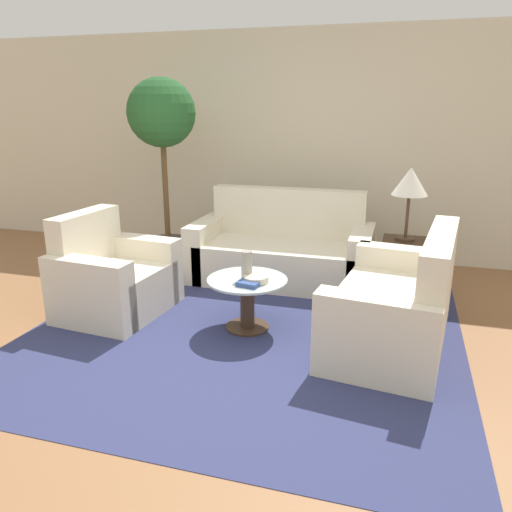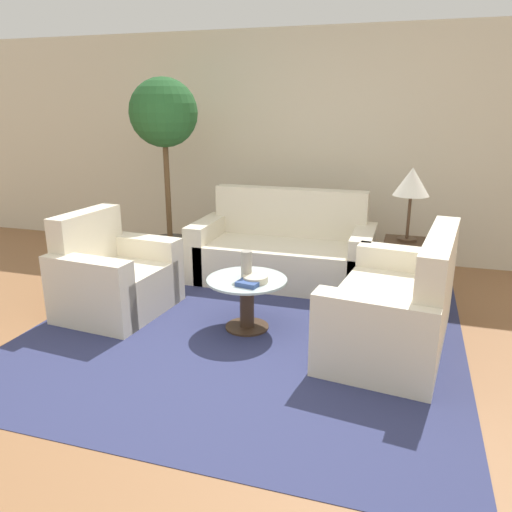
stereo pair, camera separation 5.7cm
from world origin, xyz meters
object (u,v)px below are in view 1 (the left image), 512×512
(loveseat, at_px, (401,309))
(potted_plant, at_px, (163,134))
(sofa_main, at_px, (283,252))
(bowl, at_px, (256,279))
(table_lamp, at_px, (410,183))
(vase, at_px, (247,265))
(coffee_table, at_px, (247,297))
(armchair, at_px, (111,280))
(book_stack, at_px, (249,283))

(loveseat, relative_size, potted_plant, 0.76)
(sofa_main, xyz_separation_m, potted_plant, (-1.33, 0.03, 1.19))
(loveseat, relative_size, bowl, 7.77)
(table_lamp, xyz_separation_m, bowl, (-1.11, -1.27, -0.62))
(vase, bearing_deg, table_lamp, 45.18)
(loveseat, bearing_deg, coffee_table, -80.19)
(armchair, bearing_deg, vase, -85.17)
(armchair, relative_size, loveseat, 0.66)
(book_stack, bearing_deg, bowl, 82.26)
(table_lamp, relative_size, vase, 2.99)
(armchair, height_order, potted_plant, potted_plant)
(sofa_main, height_order, loveseat, sofa_main)
(potted_plant, xyz_separation_m, book_stack, (1.40, -1.45, -1.03))
(vase, bearing_deg, armchair, 179.62)
(loveseat, relative_size, table_lamp, 2.25)
(bowl, bearing_deg, table_lamp, 48.71)
(sofa_main, xyz_separation_m, vase, (0.01, -1.28, 0.26))
(book_stack, bearing_deg, vase, 125.17)
(loveseat, bearing_deg, potted_plant, -109.13)
(armchair, height_order, coffee_table, armchair)
(coffee_table, xyz_separation_m, potted_plant, (-1.34, 1.31, 1.20))
(armchair, distance_m, vase, 1.28)
(armchair, bearing_deg, sofa_main, -39.21)
(potted_plant, xyz_separation_m, bowl, (1.43, -1.37, -1.02))
(armchair, relative_size, vase, 4.41)
(loveseat, relative_size, vase, 6.72)
(book_stack, bearing_deg, loveseat, 19.68)
(potted_plant, distance_m, book_stack, 2.27)
(coffee_table, distance_m, table_lamp, 1.88)
(sofa_main, xyz_separation_m, bowl, (0.10, -1.33, 0.17))
(armchair, bearing_deg, table_lamp, -58.69)
(potted_plant, bearing_deg, loveseat, -26.39)
(potted_plant, bearing_deg, bowl, -43.72)
(loveseat, distance_m, table_lamp, 1.40)
(loveseat, bearing_deg, bowl, -77.24)
(table_lamp, bearing_deg, vase, -134.82)
(armchair, height_order, vase, armchair)
(potted_plant, relative_size, vase, 8.88)
(coffee_table, distance_m, bowl, 0.21)
(loveseat, distance_m, potted_plant, 3.08)
(table_lamp, relative_size, book_stack, 3.61)
(loveseat, relative_size, book_stack, 8.12)
(table_lamp, distance_m, potted_plant, 2.58)
(table_lamp, bearing_deg, book_stack, -130.14)
(vase, height_order, bowl, vase)
(bowl, xyz_separation_m, book_stack, (-0.03, -0.09, -0.01))
(sofa_main, height_order, coffee_table, sofa_main)
(coffee_table, height_order, table_lamp, table_lamp)
(coffee_table, bearing_deg, vase, 171.02)
(coffee_table, relative_size, table_lamp, 0.94)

